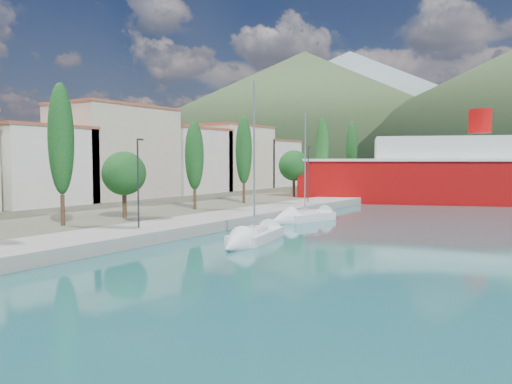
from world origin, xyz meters
The scene contains 8 objects.
ground centered at (0.00, 120.00, 0.00)m, with size 1400.00×1400.00×0.00m, color #1D5759.
quay centered at (-9.00, 26.00, 0.40)m, with size 5.00×88.00×0.80m, color gray.
land_strip centered at (-47.00, 36.00, 0.35)m, with size 70.00×148.00×0.70m, color #565644.
town_buildings centered at (-32.00, 36.91, 5.57)m, with size 9.20×69.20×11.30m.
tree_row centered at (-14.77, 33.26, 5.77)m, with size 3.90×62.49×10.82m.
lamp_posts centered at (-9.00, 14.12, 4.08)m, with size 0.15×47.48×6.06m.
sailboat_near centered at (-1.59, 15.18, 0.28)m, with size 3.74×8.20×11.42m.
sailboat_mid centered at (-4.64, 27.05, 0.30)m, with size 3.99×7.44×10.43m.
Camera 1 is at (16.33, -10.76, 5.40)m, focal length 35.00 mm.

